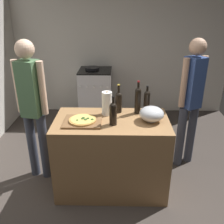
# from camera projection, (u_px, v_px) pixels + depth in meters

# --- Properties ---
(ground_plane) EXTENTS (4.36, 3.52, 0.02)m
(ground_plane) POSITION_uv_depth(u_px,v_px,m) (113.00, 148.00, 3.87)
(ground_plane) COLOR #3F3833
(kitchen_wall_rear) EXTENTS (4.36, 0.10, 2.60)m
(kitchen_wall_rear) POSITION_uv_depth(u_px,v_px,m) (114.00, 46.00, 4.71)
(kitchen_wall_rear) COLOR beige
(kitchen_wall_rear) RESTS_ON ground_plane
(counter) EXTENTS (1.25, 0.68, 0.89)m
(counter) POSITION_uv_depth(u_px,v_px,m) (112.00, 155.00, 2.87)
(counter) COLOR #9E7247
(counter) RESTS_ON ground_plane
(cutting_board) EXTENTS (0.40, 0.32, 0.02)m
(cutting_board) POSITION_uv_depth(u_px,v_px,m) (83.00, 122.00, 2.63)
(cutting_board) COLOR brown
(cutting_board) RESTS_ON counter
(pizza) EXTENTS (0.29, 0.29, 0.03)m
(pizza) POSITION_uv_depth(u_px,v_px,m) (83.00, 120.00, 2.62)
(pizza) COLOR tan
(pizza) RESTS_ON cutting_board
(mixing_bowl) EXTENTS (0.26, 0.26, 0.16)m
(mixing_bowl) POSITION_uv_depth(u_px,v_px,m) (152.00, 114.00, 2.64)
(mixing_bowl) COLOR #B2B2B7
(mixing_bowl) RESTS_ON counter
(paper_towel_roll) EXTENTS (0.11, 0.11, 0.27)m
(paper_towel_roll) POSITION_uv_depth(u_px,v_px,m) (107.00, 103.00, 2.77)
(paper_towel_roll) COLOR white
(paper_towel_roll) RESTS_ON counter
(wine_bottle_dark) EXTENTS (0.07, 0.07, 0.38)m
(wine_bottle_dark) POSITION_uv_depth(u_px,v_px,m) (138.00, 99.00, 2.80)
(wine_bottle_dark) COLOR black
(wine_bottle_dark) RESTS_ON counter
(wine_bottle_green) EXTENTS (0.08, 0.08, 0.33)m
(wine_bottle_green) POSITION_uv_depth(u_px,v_px,m) (118.00, 101.00, 2.83)
(wine_bottle_green) COLOR black
(wine_bottle_green) RESTS_ON counter
(wine_bottle_amber) EXTENTS (0.08, 0.08, 0.31)m
(wine_bottle_amber) POSITION_uv_depth(u_px,v_px,m) (113.00, 113.00, 2.54)
(wine_bottle_amber) COLOR black
(wine_bottle_amber) RESTS_ON counter
(wine_bottle_clear) EXTENTS (0.07, 0.07, 0.31)m
(wine_bottle_clear) POSITION_uv_depth(u_px,v_px,m) (147.00, 100.00, 2.86)
(wine_bottle_clear) COLOR black
(wine_bottle_clear) RESTS_ON counter
(stove) EXTENTS (0.59, 0.62, 0.98)m
(stove) POSITION_uv_depth(u_px,v_px,m) (96.00, 94.00, 4.69)
(stove) COLOR #B7B7BC
(stove) RESTS_ON ground_plane
(person_in_stripes) EXTENTS (0.37, 0.24, 1.72)m
(person_in_stripes) POSITION_uv_depth(u_px,v_px,m) (32.00, 104.00, 2.85)
(person_in_stripes) COLOR #383D4C
(person_in_stripes) RESTS_ON ground_plane
(person_in_red) EXTENTS (0.33, 0.27, 1.69)m
(person_in_red) POSITION_uv_depth(u_px,v_px,m) (191.00, 97.00, 3.12)
(person_in_red) COLOR #383D4C
(person_in_red) RESTS_ON ground_plane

